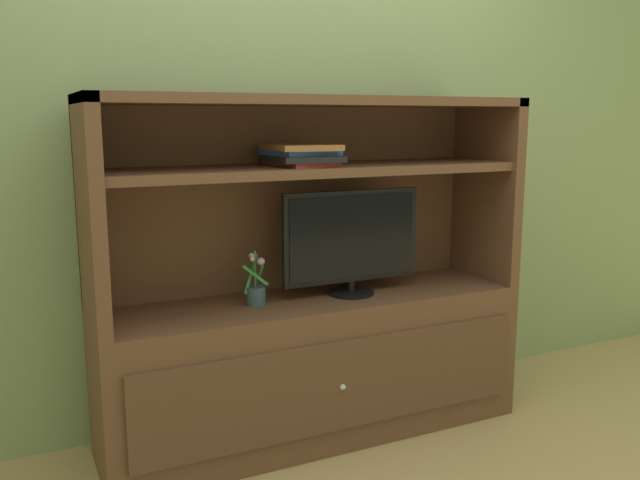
{
  "coord_description": "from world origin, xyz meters",
  "views": [
    {
      "loc": [
        -1.13,
        -2.0,
        1.32
      ],
      "look_at": [
        0.0,
        0.35,
        0.84
      ],
      "focal_mm": 37.28,
      "sensor_mm": 36.0,
      "label": 1
    }
  ],
  "objects_px": {
    "potted_plant": "(256,292)",
    "media_console": "(314,329)",
    "tv_monitor": "(352,240)",
    "magazine_stack": "(301,154)"
  },
  "relations": [
    {
      "from": "magazine_stack",
      "to": "media_console",
      "type": "bearing_deg",
      "value": 10.02
    },
    {
      "from": "potted_plant",
      "to": "magazine_stack",
      "type": "height_order",
      "value": "magazine_stack"
    },
    {
      "from": "media_console",
      "to": "magazine_stack",
      "type": "xyz_separation_m",
      "value": [
        -0.06,
        -0.01,
        0.73
      ]
    },
    {
      "from": "tv_monitor",
      "to": "magazine_stack",
      "type": "distance_m",
      "value": 0.42
    },
    {
      "from": "media_console",
      "to": "potted_plant",
      "type": "height_order",
      "value": "media_console"
    },
    {
      "from": "potted_plant",
      "to": "media_console",
      "type": "bearing_deg",
      "value": 0.52
    },
    {
      "from": "potted_plant",
      "to": "magazine_stack",
      "type": "bearing_deg",
      "value": -2.61
    },
    {
      "from": "tv_monitor",
      "to": "potted_plant",
      "type": "relative_size",
      "value": 2.82
    },
    {
      "from": "magazine_stack",
      "to": "potted_plant",
      "type": "bearing_deg",
      "value": 177.39
    },
    {
      "from": "tv_monitor",
      "to": "potted_plant",
      "type": "distance_m",
      "value": 0.46
    }
  ]
}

